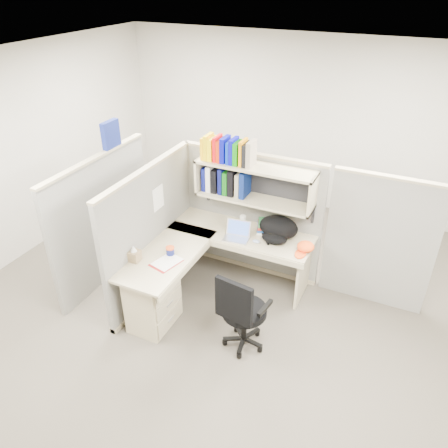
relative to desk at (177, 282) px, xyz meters
The scene contains 14 objects.
ground 0.66m from the desk, 35.01° to the left, with size 6.00×6.00×0.00m, color #322D27.
room_shell 1.28m from the desk, 35.01° to the left, with size 6.00×6.00×6.00m.
cubicle 0.88m from the desk, 86.86° to the left, with size 3.79×1.84×1.95m.
desk is the anchor object (origin of this frame).
laptop 0.89m from the desk, 58.73° to the left, with size 0.29×0.29×0.21m, color silver, non-canonical shape.
backpack 1.29m from the desk, 46.06° to the left, with size 0.46×0.36×0.27m, color black, non-canonical shape.
orange_cap 1.50m from the desk, 33.24° to the left, with size 0.19×0.23×0.11m, color #F34C15, non-canonical shape.
snack_canister 0.37m from the desk, 143.80° to the left, with size 0.10×0.10×0.09m.
tissue_box 0.59m from the desk, 157.39° to the right, with size 0.12×0.12×0.19m, color #89714D, non-canonical shape.
mouse 1.02m from the desk, 47.59° to the left, with size 0.09×0.06×0.03m, color #92A5CF.
paper_cup 1.16m from the desk, 71.78° to the left, with size 0.08×0.08×0.11m, color white.
book_stack 1.26m from the desk, 57.66° to the left, with size 0.18×0.25×0.12m, color slate, non-canonical shape.
loose_paper 0.31m from the desk, 150.17° to the right, with size 0.22×0.30×0.00m, color white, non-canonical shape.
task_chair 0.90m from the desk, 12.14° to the right, with size 0.53×0.49×0.97m.
Camera 1 is at (1.70, -3.57, 3.50)m, focal length 35.00 mm.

